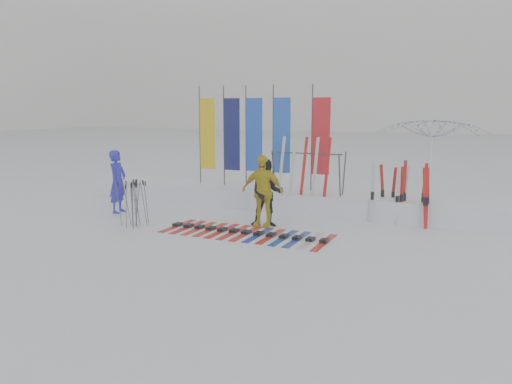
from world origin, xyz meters
The scene contains 11 objects.
ground centered at (0.00, 0.00, 0.00)m, with size 120.00×120.00×0.00m, color white.
snow_bank centered at (0.00, 4.60, 0.30)m, with size 14.00×1.60×0.60m, color white.
person_blue centered at (-4.48, 1.98, 0.93)m, with size 0.68×0.45×1.86m, color #2021BF.
person_black centered at (0.24, 2.20, 0.88)m, with size 0.86×0.67×1.77m, color black.
person_yellow centered at (0.14, 2.11, 0.94)m, with size 1.11×0.46×1.89m, color gold.
tent_canopy centered at (3.91, 5.69, 1.45)m, with size 3.17×3.23×2.91m, color white.
ski_row centered at (0.12, 1.21, 0.03)m, with size 4.18×1.66×0.07m.
pole_cluster centered at (-2.94, 0.76, 0.60)m, with size 0.59×0.80×1.25m.
feather_flags centered at (-1.20, 4.74, 2.24)m, with size 4.39×0.22×3.20m.
ski_rack centered at (0.70, 4.20, 1.38)m, with size 2.04×0.80×1.23m.
upright_skis centered at (3.48, 4.03, 0.79)m, with size 1.48×0.96×1.69m.
Camera 1 is at (5.33, -9.60, 3.03)m, focal length 35.00 mm.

